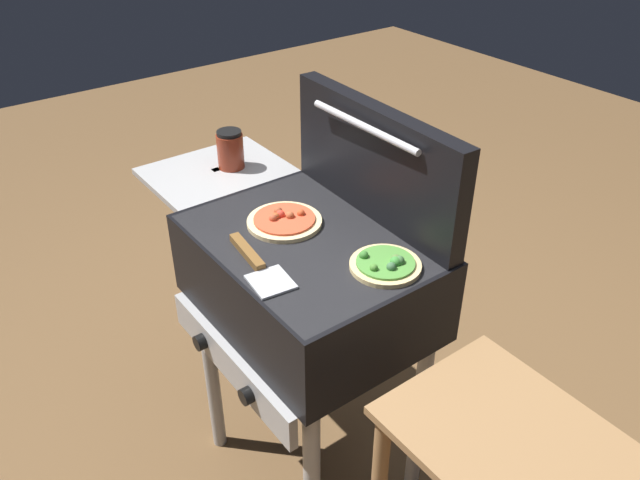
# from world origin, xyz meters

# --- Properties ---
(ground_plane) EXTENTS (8.00, 8.00, 0.00)m
(ground_plane) POSITION_xyz_m (0.00, 0.00, 0.00)
(ground_plane) COLOR brown
(grill) EXTENTS (0.96, 0.53, 0.90)m
(grill) POSITION_xyz_m (-0.01, -0.00, 0.76)
(grill) COLOR black
(grill) RESTS_ON ground_plane
(grill_lid_open) EXTENTS (0.63, 0.09, 0.30)m
(grill_lid_open) POSITION_xyz_m (0.00, 0.21, 1.05)
(grill_lid_open) COLOR black
(grill_lid_open) RESTS_ON grill
(pizza_pepperoni) EXTENTS (0.20, 0.20, 0.03)m
(pizza_pepperoni) POSITION_xyz_m (-0.09, -0.01, 0.91)
(pizza_pepperoni) COLOR beige
(pizza_pepperoni) RESTS_ON grill
(pizza_veggie) EXTENTS (0.17, 0.17, 0.04)m
(pizza_veggie) POSITION_xyz_m (0.22, 0.07, 0.91)
(pizza_veggie) COLOR #E0C17F
(pizza_veggie) RESTS_ON grill
(sauce_jar) EXTENTS (0.08, 0.08, 0.12)m
(sauce_jar) POSITION_xyz_m (-0.47, 0.05, 0.96)
(sauce_jar) COLOR maroon
(sauce_jar) RESTS_ON grill
(spatula) EXTENTS (0.27, 0.10, 0.02)m
(spatula) POSITION_xyz_m (0.03, -0.17, 0.91)
(spatula) COLOR #B7BABF
(spatula) RESTS_ON grill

